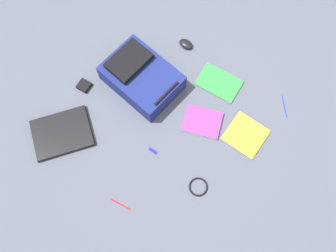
# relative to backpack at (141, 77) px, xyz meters

# --- Properties ---
(ground_plane) EXTENTS (4.19, 4.19, 0.00)m
(ground_plane) POSITION_rel_backpack_xyz_m (0.13, 0.30, -0.08)
(ground_plane) COLOR #4C5160
(backpack) EXTENTS (0.37, 0.48, 0.18)m
(backpack) POSITION_rel_backpack_xyz_m (0.00, 0.00, 0.00)
(backpack) COLOR navy
(backpack) RESTS_ON ground_plane
(laptop) EXTENTS (0.44, 0.42, 0.03)m
(laptop) POSITION_rel_backpack_xyz_m (0.56, -0.17, -0.06)
(laptop) COLOR black
(laptop) RESTS_ON ground_plane
(book_red) EXTENTS (0.22, 0.23, 0.01)m
(book_red) POSITION_rel_backpack_xyz_m (-0.10, 0.72, -0.07)
(book_red) COLOR silver
(book_red) RESTS_ON ground_plane
(book_manual) EXTENTS (0.25, 0.28, 0.02)m
(book_manual) POSITION_rel_backpack_xyz_m (-0.01, 0.47, -0.07)
(book_manual) COLOR silver
(book_manual) RESTS_ON ground_plane
(book_comic) EXTENTS (0.20, 0.29, 0.01)m
(book_comic) POSITION_rel_backpack_xyz_m (-0.29, 0.40, -0.07)
(book_comic) COLOR silver
(book_comic) RESTS_ON ground_plane
(computer_mouse) EXTENTS (0.06, 0.10, 0.03)m
(computer_mouse) POSITION_rel_backpack_xyz_m (-0.39, 0.07, -0.06)
(computer_mouse) COLOR black
(computer_mouse) RESTS_ON ground_plane
(cable_coil) EXTENTS (0.11, 0.11, 0.01)m
(cable_coil) POSITION_rel_backpack_xyz_m (0.33, 0.68, -0.07)
(cable_coil) COLOR black
(cable_coil) RESTS_ON ground_plane
(pen_black) EXTENTS (0.11, 0.10, 0.01)m
(pen_black) POSITION_rel_backpack_xyz_m (-0.41, 0.81, -0.08)
(pen_black) COLOR #1933B2
(pen_black) RESTS_ON ground_plane
(pen_blue) EXTENTS (0.03, 0.13, 0.01)m
(pen_blue) POSITION_rel_backpack_xyz_m (0.68, 0.38, -0.07)
(pen_blue) COLOR red
(pen_blue) RESTS_ON ground_plane
(earbud_pouch) EXTENTS (0.08, 0.08, 0.03)m
(earbud_pouch) POSITION_rel_backpack_xyz_m (0.24, -0.27, -0.06)
(earbud_pouch) COLOR black
(earbud_pouch) RESTS_ON ground_plane
(usb_stick) EXTENTS (0.02, 0.06, 0.01)m
(usb_stick) POSITION_rel_backpack_xyz_m (0.32, 0.34, -0.07)
(usb_stick) COLOR #191999
(usb_stick) RESTS_ON ground_plane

